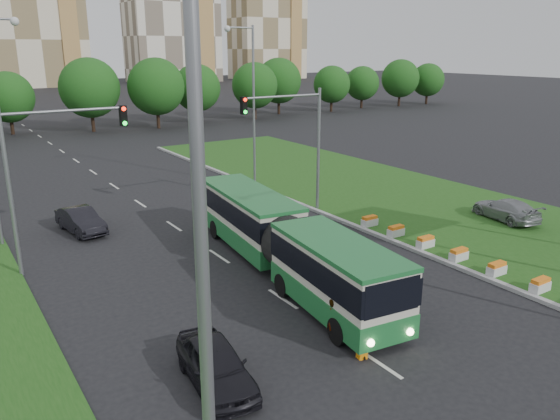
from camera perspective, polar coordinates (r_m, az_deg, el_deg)
ground at (r=25.50m, az=5.98°, el=-7.61°), size 360.00×360.00×0.00m
grass_median at (r=39.43m, az=13.36°, el=0.93°), size 14.00×60.00×0.15m
median_kerb at (r=34.86m, az=5.43°, el=-0.71°), size 0.30×60.00×0.18m
lane_markings at (r=41.05m, az=-15.33°, el=1.30°), size 0.20×100.00×0.01m
flower_planters at (r=28.93m, az=18.18°, el=-4.42°), size 1.10×13.70×0.60m
traffic_mast_median at (r=34.50m, az=1.91°, el=8.14°), size 5.76×0.32×8.00m
traffic_mast_left at (r=27.73m, az=-23.42°, el=4.70°), size 5.76×0.32×8.00m
street_lamps at (r=30.64m, az=-10.18°, el=8.05°), size 36.00×60.00×12.00m
tree_line at (r=77.25m, az=-14.69°, el=11.68°), size 120.00×8.00×9.00m
apartment_tower_east at (r=182.32m, az=-11.37°, el=20.41°), size 27.00×15.00×47.00m
midrise_east at (r=198.19m, az=-1.36°, el=19.36°), size 24.00×14.00×40.00m
articulated_bus at (r=25.80m, az=0.15°, el=-3.24°), size 2.57×16.50×2.72m
car_left_near at (r=18.18m, az=-6.73°, el=-15.75°), size 2.23×4.44×1.45m
car_left_far at (r=34.00m, az=-20.10°, el=-1.03°), size 2.11×4.50×1.43m
car_median at (r=36.56m, az=22.52°, el=0.07°), size 2.65×4.85×1.33m
pedestrian at (r=20.55m, az=5.58°, el=-11.29°), size 0.50×0.67×1.66m
shopping_trolley at (r=19.83m, az=8.56°, el=-14.38°), size 0.32×0.34×0.55m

